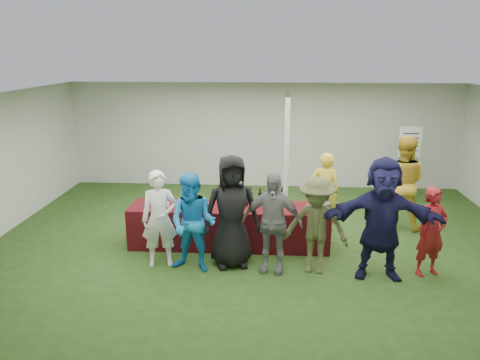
# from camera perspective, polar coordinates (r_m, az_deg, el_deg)

# --- Properties ---
(ground) EXTENTS (60.00, 60.00, 0.00)m
(ground) POSITION_cam_1_polar(r_m,az_deg,el_deg) (8.70, 2.35, -8.00)
(ground) COLOR #284719
(ground) RESTS_ON ground
(tent) EXTENTS (10.00, 10.00, 10.00)m
(tent) POSITION_cam_1_polar(r_m,az_deg,el_deg) (9.42, 5.67, 2.44)
(tent) COLOR white
(tent) RESTS_ON ground
(serving_table) EXTENTS (3.60, 0.80, 0.75)m
(serving_table) POSITION_cam_1_polar(r_m,az_deg,el_deg) (8.58, -1.34, -5.62)
(serving_table) COLOR #520B10
(serving_table) RESTS_ON ground
(wine_bottles) EXTENTS (0.72, 0.16, 0.32)m
(wine_bottles) POSITION_cam_1_polar(r_m,az_deg,el_deg) (8.52, 2.88, -2.26)
(wine_bottles) COLOR black
(wine_bottles) RESTS_ON serving_table
(wine_glasses) EXTENTS (1.14, 0.10, 0.16)m
(wine_glasses) POSITION_cam_1_polar(r_m,az_deg,el_deg) (8.28, -7.80, -2.99)
(wine_glasses) COLOR silver
(wine_glasses) RESTS_ON serving_table
(water_bottle) EXTENTS (0.07, 0.07, 0.23)m
(water_bottle) POSITION_cam_1_polar(r_m,az_deg,el_deg) (8.50, -1.52, -2.40)
(water_bottle) COLOR silver
(water_bottle) RESTS_ON serving_table
(bar_towel) EXTENTS (0.25, 0.18, 0.03)m
(bar_towel) POSITION_cam_1_polar(r_m,az_deg,el_deg) (8.50, 8.99, -3.22)
(bar_towel) COLOR white
(bar_towel) RESTS_ON serving_table
(dump_bucket) EXTENTS (0.24, 0.24, 0.18)m
(dump_bucket) POSITION_cam_1_polar(r_m,az_deg,el_deg) (8.24, 10.23, -3.34)
(dump_bucket) COLOR slate
(dump_bucket) RESTS_ON serving_table
(wine_list_sign) EXTENTS (0.50, 0.03, 1.80)m
(wine_list_sign) POSITION_cam_1_polar(r_m,az_deg,el_deg) (11.44, 19.96, 3.72)
(wine_list_sign) COLOR slate
(wine_list_sign) RESTS_ON ground
(staff_pourer) EXTENTS (0.61, 0.44, 1.58)m
(staff_pourer) POSITION_cam_1_polar(r_m,az_deg,el_deg) (9.34, 10.27, -1.41)
(staff_pourer) COLOR yellow
(staff_pourer) RESTS_ON ground
(staff_back) EXTENTS (1.07, 0.92, 1.88)m
(staff_back) POSITION_cam_1_polar(r_m,az_deg,el_deg) (9.80, 19.14, -0.31)
(staff_back) COLOR gold
(staff_back) RESTS_ON ground
(customer_0) EXTENTS (0.66, 0.51, 1.62)m
(customer_0) POSITION_cam_1_polar(r_m,az_deg,el_deg) (7.79, -9.77, -4.68)
(customer_0) COLOR white
(customer_0) RESTS_ON ground
(customer_1) EXTENTS (0.91, 0.79, 1.62)m
(customer_1) POSITION_cam_1_polar(r_m,az_deg,el_deg) (7.52, -5.74, -5.27)
(customer_1) COLOR #1989D7
(customer_1) RESTS_ON ground
(customer_2) EXTENTS (1.03, 0.79, 1.87)m
(customer_2) POSITION_cam_1_polar(r_m,az_deg,el_deg) (7.63, -1.04, -3.87)
(customer_2) COLOR black
(customer_2) RESTS_ON ground
(customer_3) EXTENTS (1.02, 0.55, 1.65)m
(customer_3) POSITION_cam_1_polar(r_m,az_deg,el_deg) (7.49, 3.92, -5.16)
(customer_3) COLOR slate
(customer_3) RESTS_ON ground
(customer_4) EXTENTS (1.12, 0.79, 1.59)m
(customer_4) POSITION_cam_1_polar(r_m,az_deg,el_deg) (7.54, 9.26, -5.48)
(customer_4) COLOR #4E512D
(customer_4) RESTS_ON ground
(customer_5) EXTENTS (1.82, 0.67, 1.94)m
(customer_5) POSITION_cam_1_polar(r_m,az_deg,el_deg) (7.54, 16.90, -4.53)
(customer_5) COLOR #151438
(customer_5) RESTS_ON ground
(customer_6) EXTENTS (0.62, 0.51, 1.45)m
(customer_6) POSITION_cam_1_polar(r_m,az_deg,el_deg) (7.96, 22.30, -5.87)
(customer_6) COLOR maroon
(customer_6) RESTS_ON ground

